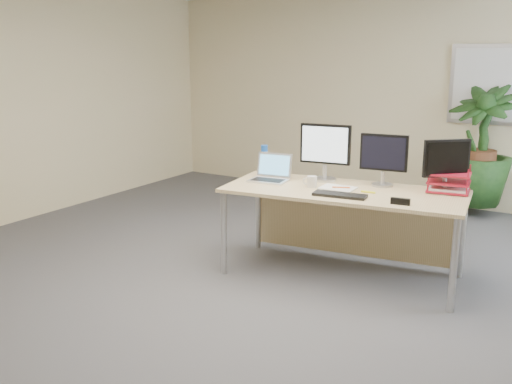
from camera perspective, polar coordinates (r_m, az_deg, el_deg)
The scene contains 17 objects.
floor at distance 4.47m, azimuth -1.89°, elevation -11.75°, with size 8.00×8.00×0.00m, color #45454A.
back_wall at distance 7.71m, azimuth 14.72°, elevation 9.09°, with size 7.00×0.04×2.70m, color beige.
whiteboard at distance 7.41m, azimuth 23.76°, elevation 9.76°, with size 1.30×0.04×0.95m.
desk at distance 5.09m, azimuth 9.03°, elevation -1.31°, with size 2.13×1.11×0.78m.
floor_plant at distance 7.26m, azimuth 21.40°, elevation 3.54°, with size 0.84×0.84×1.50m, color #143714.
monitor_left at distance 5.22m, azimuth 6.94°, elevation 4.33°, with size 0.47×0.21×0.52m.
monitor_right at distance 5.09m, azimuth 12.65°, elevation 3.47°, with size 0.41×0.19×0.46m.
monitor_dark at distance 4.99m, azimuth 18.50°, elevation 2.83°, with size 0.32×0.30×0.45m.
laptop at distance 5.23m, azimuth 1.50°, elevation 1.82°, with size 0.37×0.33×0.24m.
keyboard at distance 4.70m, azimuth 8.37°, elevation -0.30°, with size 0.43×0.14×0.02m, color black.
coffee_mug at distance 4.99m, azimuth 5.57°, elevation 1.04°, with size 0.13×0.09×0.10m.
spiral_notebook at distance 4.96m, azimuth 8.18°, elevation 0.38°, with size 0.29×0.22×0.01m, color white.
orange_pen at distance 4.94m, azimuth 8.51°, elevation 0.47°, with size 0.01×0.01×0.15m, color #D85718.
yellow_highlighter at distance 4.86m, azimuth 11.15°, elevation 0.00°, with size 0.02×0.02×0.12m, color yellow.
water_bottle at distance 5.52m, azimuth 0.84°, elevation 3.23°, with size 0.07×0.07×0.28m.
letter_tray at distance 5.05m, azimuth 18.70°, elevation 0.78°, with size 0.37×0.30×0.16m.
stapler at distance 4.54m, azimuth 14.24°, elevation -0.92°, with size 0.15×0.04×0.05m, color black.
Camera 1 is at (2.22, -3.37, 1.93)m, focal length 40.00 mm.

